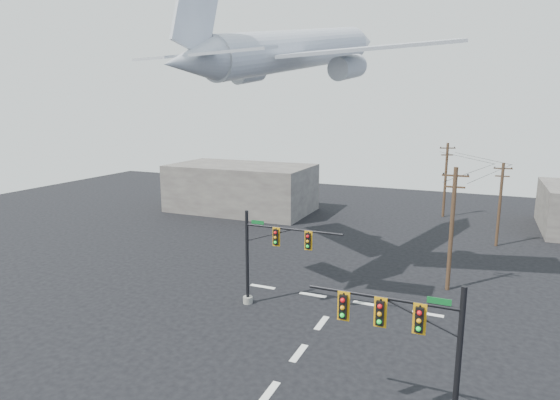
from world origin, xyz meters
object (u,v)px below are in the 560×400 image
at_px(signal_mast_far, 267,257).
at_px(utility_pole_c, 445,179).
at_px(signal_mast_near, 417,350).
at_px(utility_pole_a, 452,227).
at_px(airliner, 296,51).
at_px(utility_pole_b, 500,203).

bearing_deg(signal_mast_far, utility_pole_c, 74.89).
distance_m(signal_mast_near, utility_pole_a, 17.12).
xyz_separation_m(signal_mast_near, utility_pole_c, (-2.01, 41.73, 0.97)).
distance_m(signal_mast_far, utility_pole_c, 33.94).
xyz_separation_m(signal_mast_far, airliner, (-1.16, 8.04, 14.02)).
relative_size(utility_pole_a, utility_pole_b, 1.12).
bearing_deg(utility_pole_c, utility_pole_a, -107.96).
bearing_deg(utility_pole_a, utility_pole_c, 95.72).
height_order(utility_pole_a, airliner, airliner).
distance_m(signal_mast_far, utility_pole_a, 13.75).
height_order(signal_mast_far, utility_pole_c, utility_pole_c).
height_order(utility_pole_a, utility_pole_c, utility_pole_a).
bearing_deg(utility_pole_a, signal_mast_near, -90.06).
distance_m(signal_mast_near, signal_mast_far, 14.09).
xyz_separation_m(utility_pole_c, airliner, (-10.00, -24.71, 12.82)).
xyz_separation_m(signal_mast_near, signal_mast_far, (-10.85, 8.98, -0.23)).
distance_m(utility_pole_a, airliner, 17.68).
relative_size(signal_mast_far, utility_pole_a, 0.76).
bearing_deg(signal_mast_near, utility_pole_b, 83.01).
bearing_deg(signal_mast_far, signal_mast_near, -39.63).
bearing_deg(utility_pole_b, signal_mast_near, -102.20).
bearing_deg(utility_pole_a, signal_mast_far, -143.13).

